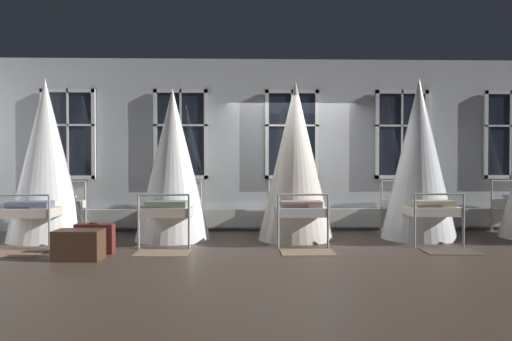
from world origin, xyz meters
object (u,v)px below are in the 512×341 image
suitcase_dark (95,239)px  travel_trunk (79,245)px  cot_first (46,162)px  cot_fourth (419,161)px  cot_third (295,163)px  cot_second (173,166)px

suitcase_dark → travel_trunk: size_ratio=0.88×
cot_first → cot_fourth: size_ratio=0.99×
cot_fourth → travel_trunk: 5.78m
cot_first → travel_trunk: cot_first is taller
cot_first → suitcase_dark: 2.11m
cot_third → suitcase_dark: cot_third is taller
cot_fourth → cot_first: bearing=89.4°
cot_first → cot_fourth: bearing=-90.1°
travel_trunk → cot_second: bearing=58.7°
cot_second → suitcase_dark: bearing=144.2°
cot_fourth → travel_trunk: cot_fourth is taller
cot_first → cot_third: 4.32m
cot_second → cot_fourth: (4.32, 0.01, 0.09)m
cot_third → suitcase_dark: 3.54m
cot_second → travel_trunk: 2.31m
cot_fourth → suitcase_dark: bearing=103.3°
cot_second → travel_trunk: size_ratio=4.11×
cot_first → cot_second: cot_first is taller
travel_trunk → cot_first: bearing=122.3°
cot_fourth → suitcase_dark: (-5.29, -1.31, -1.14)m
suitcase_dark → cot_third: bearing=23.3°
cot_second → travel_trunk: bearing=149.9°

